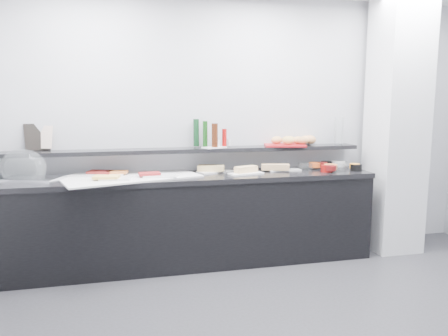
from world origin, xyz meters
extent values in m
cube|color=#ABADB2|center=(0.00, 2.00, 1.35)|extent=(5.00, 0.02, 2.70)
cube|color=silver|center=(1.50, 1.65, 1.35)|extent=(0.50, 0.50, 2.70)
cube|color=black|center=(-0.70, 1.70, 0.42)|extent=(3.60, 0.60, 0.85)
cube|color=black|center=(-0.70, 1.70, 0.88)|extent=(3.62, 0.62, 0.05)
cube|color=black|center=(-0.70, 1.88, 1.13)|extent=(3.60, 0.25, 0.04)
cube|color=#B8B9BF|center=(-2.17, 1.69, 0.92)|extent=(0.57, 0.48, 0.04)
ellipsoid|color=white|center=(-2.26, 1.72, 1.03)|extent=(0.51, 0.43, 0.34)
cube|color=silver|center=(-1.30, 1.67, 0.91)|extent=(1.37, 0.92, 0.01)
cube|color=silver|center=(-1.74, 1.81, 0.92)|extent=(0.29, 0.24, 0.01)
cube|color=maroon|center=(-1.59, 1.86, 0.94)|extent=(0.27, 0.22, 0.02)
cube|color=white|center=(-1.50, 1.82, 0.92)|extent=(0.28, 0.20, 0.01)
cube|color=orange|center=(-1.43, 1.81, 0.94)|extent=(0.21, 0.16, 0.02)
cube|color=white|center=(-1.44, 1.55, 0.92)|extent=(0.31, 0.24, 0.01)
cube|color=#E7BD59|center=(-1.52, 1.54, 0.94)|extent=(0.25, 0.19, 0.02)
cube|color=white|center=(-1.02, 1.62, 0.92)|extent=(0.36, 0.30, 0.01)
cube|color=maroon|center=(-1.13, 1.64, 0.94)|extent=(0.21, 0.14, 0.02)
cube|color=silver|center=(-0.45, 1.83, 0.91)|extent=(0.40, 0.29, 0.01)
cube|color=#D7B671|center=(-0.50, 1.82, 0.94)|extent=(0.29, 0.19, 0.06)
cylinder|color=#ADB0B4|center=(-0.42, 1.72, 0.92)|extent=(0.14, 0.10, 0.01)
cube|color=white|center=(-0.18, 1.64, 0.91)|extent=(0.36, 0.22, 0.01)
cube|color=#E3B677|center=(-0.17, 1.67, 0.94)|extent=(0.25, 0.17, 0.06)
cylinder|color=silver|center=(-0.20, 1.63, 0.92)|extent=(0.15, 0.08, 0.01)
cube|color=silver|center=(0.27, 1.77, 0.91)|extent=(0.34, 0.15, 0.01)
cube|color=tan|center=(0.17, 1.75, 0.94)|extent=(0.31, 0.19, 0.06)
cylinder|color=silver|center=(0.15, 1.76, 0.92)|extent=(0.16, 0.02, 0.01)
cylinder|color=silver|center=(0.51, 1.77, 0.94)|extent=(0.20, 0.20, 0.07)
cylinder|color=#DE561E|center=(0.63, 1.79, 0.95)|extent=(0.13, 0.13, 0.05)
cylinder|color=black|center=(0.80, 1.85, 0.94)|extent=(0.16, 0.16, 0.07)
cylinder|color=#5E0D0D|center=(0.71, 1.78, 0.95)|extent=(0.14, 0.14, 0.05)
cylinder|color=white|center=(0.95, 1.80, 0.94)|extent=(0.18, 0.18, 0.07)
cylinder|color=silver|center=(0.93, 1.83, 0.95)|extent=(0.19, 0.19, 0.05)
cylinder|color=maroon|center=(0.67, 1.58, 0.94)|extent=(0.15, 0.15, 0.07)
cylinder|color=#5E0D0E|center=(0.69, 1.54, 0.95)|extent=(0.14, 0.14, 0.05)
cylinder|color=silver|center=(0.80, 1.59, 0.94)|extent=(0.16, 0.16, 0.07)
cylinder|color=#CB6831|center=(0.73, 1.62, 0.95)|extent=(0.17, 0.17, 0.05)
cylinder|color=black|center=(1.00, 1.58, 0.94)|extent=(0.15, 0.15, 0.07)
cylinder|color=orange|center=(1.00, 1.61, 0.95)|extent=(0.11, 0.11, 0.05)
cube|color=black|center=(-2.17, 1.99, 1.28)|extent=(0.24, 0.14, 0.26)
cube|color=beige|center=(-2.10, 1.98, 1.28)|extent=(0.17, 0.11, 0.22)
cube|color=white|center=(-0.46, 1.84, 1.16)|extent=(0.26, 0.21, 0.01)
cylinder|color=#113E11|center=(-0.54, 1.89, 1.29)|extent=(0.05, 0.05, 0.26)
cylinder|color=#3D1A0B|center=(-0.46, 1.81, 1.28)|extent=(0.07, 0.07, 0.24)
cylinder|color=#0E3418|center=(-0.63, 1.94, 1.30)|extent=(0.08, 0.08, 0.28)
cylinder|color=#A40C0B|center=(-0.35, 1.87, 1.25)|extent=(0.06, 0.06, 0.18)
cylinder|color=white|center=(-0.40, 1.87, 1.20)|extent=(0.04, 0.04, 0.07)
cylinder|color=white|center=(-0.29, 1.91, 1.20)|extent=(0.04, 0.04, 0.07)
cube|color=#A21118|center=(0.31, 1.86, 1.16)|extent=(0.48, 0.38, 0.02)
ellipsoid|color=tan|center=(0.24, 1.91, 1.21)|extent=(0.17, 0.14, 0.08)
ellipsoid|color=tan|center=(0.38, 1.92, 1.21)|extent=(0.17, 0.12, 0.08)
ellipsoid|color=#BA7747|center=(0.64, 1.96, 1.21)|extent=(0.15, 0.11, 0.08)
ellipsoid|color=tan|center=(0.33, 1.81, 1.21)|extent=(0.14, 0.11, 0.08)
ellipsoid|color=#AA7441|center=(0.49, 1.81, 1.21)|extent=(0.17, 0.14, 0.08)
ellipsoid|color=#B97A46|center=(0.60, 1.83, 1.21)|extent=(0.13, 0.09, 0.08)
ellipsoid|color=tan|center=(0.45, 1.84, 1.21)|extent=(0.12, 0.08, 0.08)
ellipsoid|color=tan|center=(0.57, 1.91, 1.21)|extent=(0.15, 0.10, 0.08)
cylinder|color=silver|center=(0.95, 1.89, 1.30)|extent=(0.13, 0.13, 0.30)
camera|label=1|loc=(-1.38, -2.49, 1.61)|focal=35.00mm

